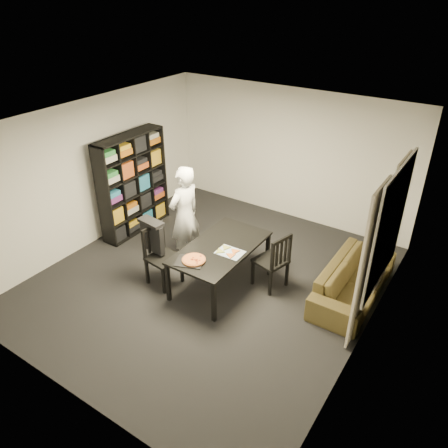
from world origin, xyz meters
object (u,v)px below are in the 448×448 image
Objects in this scene: baking_tray at (190,261)px; sofa at (354,280)px; pepperoni_pizza at (194,260)px; bookshelf at (133,184)px; chair_left at (159,251)px; chair_right at (275,259)px; person at (185,215)px; dining_table at (220,250)px.

sofa is at bearing 36.13° from baking_tray.
bookshelf is at bearing 153.53° from pepperoni_pizza.
bookshelf reaches higher than pepperoni_pizza.
bookshelf is 1.93× the size of chair_left.
chair_right reaches higher than baking_tray.
chair_left is 0.57× the size of person.
chair_right is at bearing 25.84° from dining_table.
person is (-0.89, 0.26, 0.23)m from dining_table.
chair_left is at bearing -151.14° from dining_table.
baking_tray is (2.22, -1.17, -0.25)m from bookshelf.
sofa is at bearing 35.86° from pepperoni_pizza.
baking_tray is at bearing 50.14° from person.
baking_tray is 0.21× the size of sofa.
bookshelf is 1.10× the size of person.
person is at bearing 164.04° from dining_table.
person is at bearing 10.40° from chair_left.
person is at bearing -70.86° from chair_right.
baking_tray is at bearing -27.83° from bookshelf.
sofa is at bearing 111.46° from person.
chair_right is 1.25m from sofa.
bookshelf reaches higher than chair_right.
chair_left is (-0.85, -0.47, -0.07)m from dining_table.
bookshelf is 3.16m from chair_right.
chair_left is at bearing 169.96° from baking_tray.
sofa is at bearing 25.09° from dining_table.
chair_left is 1.83m from chair_right.
chair_left is at bearing -34.72° from bookshelf.
baking_tray is at bearing -92.76° from chair_left.
bookshelf reaches higher than baking_tray.
person is 1.15m from baking_tray.
person is 4.33× the size of baking_tray.
pepperoni_pizza is 0.18× the size of sofa.
chair_left is 0.73m from baking_tray.
chair_right is at bearing 46.71° from baking_tray.
person is 2.90m from sofa.
bookshelf is at bearing 62.55° from chair_left.
bookshelf is at bearing 166.32° from dining_table.
baking_tray is at bearing -133.38° from pepperoni_pizza.
baking_tray is at bearing -103.55° from dining_table.
chair_left is 0.79m from person.
chair_right is (3.13, -0.20, -0.40)m from bookshelf.
person reaches higher than chair_right.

